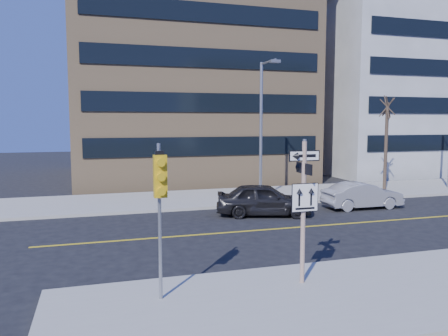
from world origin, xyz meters
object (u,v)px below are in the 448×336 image
object	(u,v)px
streetlight_a	(263,121)
street_tree_west	(387,109)
traffic_signal	(160,189)
parked_car_a	(264,199)
sign_pole	(304,203)
parked_car_b	(362,195)

from	to	relation	value
streetlight_a	street_tree_west	xyz separation A→B (m)	(9.00, 0.54, 0.77)
traffic_signal	parked_car_a	bearing A→B (deg)	55.25
sign_pole	street_tree_west	distance (m)	19.22
sign_pole	parked_car_b	bearing A→B (deg)	48.61
traffic_signal	street_tree_west	xyz separation A→B (m)	(17.00, 13.96, 2.50)
parked_car_a	street_tree_west	distance (m)	12.33
streetlight_a	parked_car_b	bearing A→B (deg)	-41.33
traffic_signal	streetlight_a	distance (m)	15.72
sign_pole	parked_car_a	size ratio (longest dim) A/B	0.85
sign_pole	parked_car_b	size ratio (longest dim) A/B	0.94
traffic_signal	parked_car_b	distance (m)	15.80
parked_car_b	street_tree_west	xyz separation A→B (m)	(4.66, 4.36, 4.81)
sign_pole	streetlight_a	bearing A→B (deg)	73.23
parked_car_a	streetlight_a	bearing A→B (deg)	-3.51
sign_pole	street_tree_west	world-z (taller)	street_tree_west
parked_car_a	streetlight_a	distance (m)	5.79
parked_car_a	street_tree_west	size ratio (longest dim) A/B	0.75
sign_pole	traffic_signal	distance (m)	4.05
sign_pole	traffic_signal	bearing A→B (deg)	-177.89
traffic_signal	streetlight_a	xyz separation A→B (m)	(8.00, 13.42, 1.73)
sign_pole	parked_car_a	xyz separation A→B (m)	(2.55, 9.29, -1.63)
parked_car_b	sign_pole	bearing A→B (deg)	139.39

